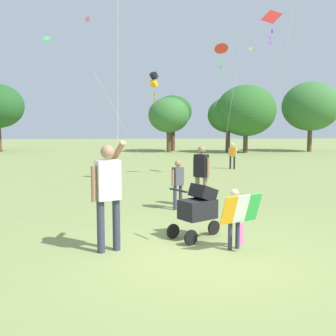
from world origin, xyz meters
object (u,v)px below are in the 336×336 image
(kite_green_novelty, at_px, (153,81))
(kite_blue_high, at_px, (221,50))
(stroller, at_px, (199,206))
(person_sitting_far, at_px, (111,156))
(child_with_butterfly_kite, at_px, (236,213))
(person_adult_flyer, at_px, (108,188))
(person_back_turned, at_px, (201,171))
(person_couple_left, at_px, (232,154))
(person_red_shirt, at_px, (178,180))
(kite_orange_delta, at_px, (272,24))

(kite_green_novelty, relative_size, kite_blue_high, 0.76)
(stroller, xyz_separation_m, person_sitting_far, (-2.60, 12.43, 0.03))
(child_with_butterfly_kite, height_order, stroller, child_with_butterfly_kite)
(person_adult_flyer, xyz_separation_m, person_back_turned, (2.10, 3.51, -0.14))
(stroller, bearing_deg, person_couple_left, 73.87)
(kite_green_novelty, bearing_deg, stroller, -85.22)
(person_adult_flyer, xyz_separation_m, person_red_shirt, (1.46, 3.24, -0.34))
(person_adult_flyer, distance_m, stroller, 1.81)
(child_with_butterfly_kite, distance_m, person_couple_left, 12.77)
(child_with_butterfly_kite, height_order, person_back_turned, person_back_turned)
(person_couple_left, bearing_deg, person_red_shirt, -111.19)
(stroller, xyz_separation_m, kite_green_novelty, (-0.62, 7.40, 3.16))
(kite_blue_high, relative_size, person_back_turned, 3.35)
(stroller, height_order, person_red_shirt, person_red_shirt)
(child_with_butterfly_kite, bearing_deg, person_couple_left, 77.06)
(child_with_butterfly_kite, distance_m, person_adult_flyer, 2.19)
(person_couple_left, bearing_deg, child_with_butterfly_kite, -102.94)
(person_adult_flyer, relative_size, person_back_turned, 1.17)
(kite_orange_delta, distance_m, person_sitting_far, 9.55)
(kite_green_novelty, relative_size, person_red_shirt, 3.27)
(child_with_butterfly_kite, distance_m, kite_orange_delta, 10.90)
(person_sitting_far, bearing_deg, person_couple_left, -6.74)
(kite_orange_delta, distance_m, person_back_turned, 8.10)
(kite_blue_high, xyz_separation_m, person_back_turned, (-1.62, -5.64, -4.15))
(kite_blue_high, xyz_separation_m, person_red_shirt, (-2.26, -5.91, -4.35))
(kite_orange_delta, xyz_separation_m, person_back_turned, (-3.51, -5.24, -5.08))
(person_adult_flyer, bearing_deg, child_with_butterfly_kite, -1.81)
(person_back_turned, bearing_deg, person_red_shirt, -156.96)
(child_with_butterfly_kite, bearing_deg, person_back_turned, 90.72)
(person_adult_flyer, relative_size, person_red_shirt, 1.50)
(person_adult_flyer, height_order, person_couple_left, person_adult_flyer)
(person_sitting_far, height_order, person_couple_left, person_couple_left)
(kite_blue_high, distance_m, person_couple_left, 5.56)
(child_with_butterfly_kite, height_order, kite_green_novelty, kite_green_novelty)
(person_red_shirt, height_order, person_couple_left, person_couple_left)
(person_sitting_far, bearing_deg, person_back_turned, -72.15)
(kite_orange_delta, distance_m, kite_blue_high, 2.14)
(kite_orange_delta, bearing_deg, child_with_butterfly_kite, -111.46)
(person_adult_flyer, xyz_separation_m, kite_green_novelty, (1.00, 8.06, 2.68))
(kite_blue_high, relative_size, person_couple_left, 4.19)
(kite_orange_delta, relative_size, kite_blue_high, 1.24)
(stroller, bearing_deg, person_back_turned, 80.37)
(kite_orange_delta, xyz_separation_m, person_red_shirt, (-4.15, -5.51, -5.28))
(stroller, relative_size, kite_blue_high, 0.20)
(person_adult_flyer, distance_m, kite_orange_delta, 11.51)
(kite_orange_delta, bearing_deg, person_red_shirt, -126.97)
(kite_blue_high, relative_size, person_sitting_far, 4.94)
(kite_green_novelty, height_order, person_sitting_far, kite_green_novelty)
(kite_orange_delta, bearing_deg, person_couple_left, 99.52)
(child_with_butterfly_kite, xyz_separation_m, person_red_shirt, (-0.68, 3.31, 0.10))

